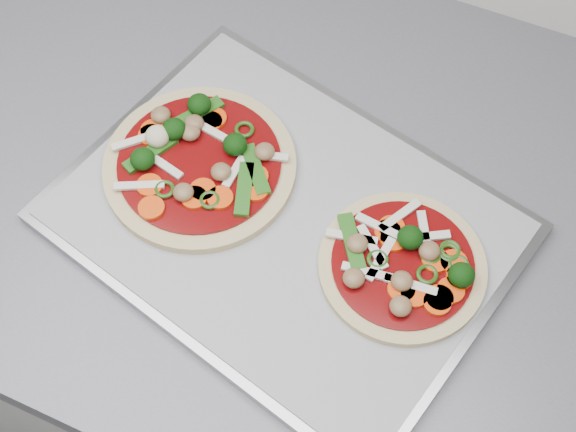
% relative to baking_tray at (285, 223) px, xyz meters
% --- Properties ---
extents(base_cabinet, '(3.60, 0.60, 0.86)m').
position_rel_baking_tray_xyz_m(base_cabinet, '(0.20, 0.05, -0.48)').
color(base_cabinet, silver).
rests_on(base_cabinet, ground).
extents(countertop, '(3.60, 0.60, 0.04)m').
position_rel_baking_tray_xyz_m(countertop, '(0.20, 0.05, -0.03)').
color(countertop, slate).
rests_on(countertop, base_cabinet).
extents(baking_tray, '(0.47, 0.39, 0.01)m').
position_rel_baking_tray_xyz_m(baking_tray, '(0.00, 0.00, 0.00)').
color(baking_tray, gray).
rests_on(baking_tray, countertop).
extents(parchment, '(0.45, 0.37, 0.00)m').
position_rel_baking_tray_xyz_m(parchment, '(-0.00, 0.00, 0.01)').
color(parchment, '#9B9BA0').
rests_on(parchment, baking_tray).
extents(pizza_left, '(0.19, 0.19, 0.03)m').
position_rel_baking_tray_xyz_m(pizza_left, '(-0.10, 0.02, 0.02)').
color(pizza_left, tan).
rests_on(pizza_left, parchment).
extents(pizza_right, '(0.19, 0.19, 0.03)m').
position_rel_baking_tray_xyz_m(pizza_right, '(0.12, -0.00, 0.02)').
color(pizza_right, tan).
rests_on(pizza_right, parchment).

